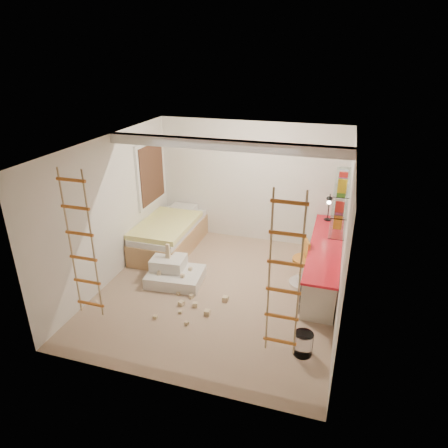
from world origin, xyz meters
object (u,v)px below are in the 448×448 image
(swivel_chair, at_px, (304,269))
(play_platform, at_px, (174,273))
(desk, at_px, (324,261))
(bed, at_px, (170,235))

(swivel_chair, relative_size, play_platform, 0.83)
(swivel_chair, xyz_separation_m, play_platform, (-2.28, -0.58, -0.15))
(desk, height_order, swivel_chair, swivel_chair)
(play_platform, bearing_deg, desk, 17.34)
(bed, xyz_separation_m, play_platform, (0.60, -1.18, -0.16))
(bed, bearing_deg, desk, -6.49)
(bed, relative_size, play_platform, 1.94)
(swivel_chair, bearing_deg, play_platform, -165.71)
(bed, height_order, play_platform, bed)
(desk, bearing_deg, play_platform, -162.66)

